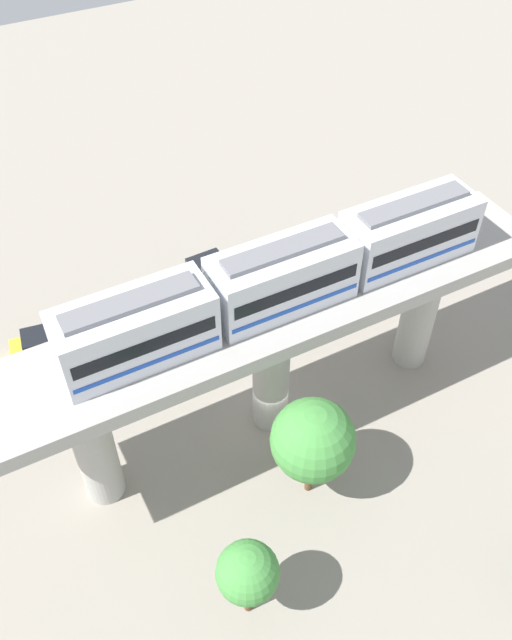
{
  "coord_description": "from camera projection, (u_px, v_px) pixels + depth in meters",
  "views": [
    {
      "loc": [
        -19.16,
        11.02,
        30.2
      ],
      "look_at": [
        2.5,
        -0.46,
        5.17
      ],
      "focal_mm": 37.89,
      "sensor_mm": 36.0,
      "label": 1
    }
  ],
  "objects": [
    {
      "name": "parked_car_silver",
      "position": [
        209.0,
        271.0,
        44.37
      ],
      "size": [
        1.94,
        4.26,
        1.76
      ],
      "rotation": [
        0.0,
        0.0,
        0.03
      ],
      "color": "#B2B5BA",
      "rests_on": "ground"
    },
    {
      "name": "parked_car_yellow",
      "position": [
        47.0,
        345.0,
        39.77
      ],
      "size": [
        2.45,
        4.43,
        1.76
      ],
      "rotation": [
        0.0,
        0.0,
        -0.16
      ],
      "color": "yellow",
      "rests_on": "ground"
    },
    {
      "name": "train",
      "position": [
        282.0,
        277.0,
        29.93
      ],
      "size": [
        2.64,
        20.5,
        3.24
      ],
      "color": "silver",
      "rests_on": "viaduct"
    },
    {
      "name": "tree_near_viaduct",
      "position": [
        248.0,
        573.0,
        27.29
      ],
      "size": [
        2.65,
        2.65,
        4.9
      ],
      "color": "brown",
      "rests_on": "ground"
    },
    {
      "name": "parked_car_white",
      "position": [
        141.0,
        322.0,
        41.13
      ],
      "size": [
        1.83,
        4.21,
        1.76
      ],
      "rotation": [
        0.0,
        0.0,
        -0.01
      ],
      "color": "white",
      "rests_on": "ground"
    },
    {
      "name": "ground_plane",
      "position": [
        270.0,
        417.0,
        37.03
      ],
      "size": [
        120.0,
        120.0,
        0.0
      ],
      "primitive_type": "plane",
      "color": "gray"
    },
    {
      "name": "tree_far_corner",
      "position": [
        313.0,
        440.0,
        30.98
      ],
      "size": [
        3.99,
        3.99,
        6.21
      ],
      "color": "brown",
      "rests_on": "ground"
    },
    {
      "name": "viaduct",
      "position": [
        272.0,
        338.0,
        32.44
      ],
      "size": [
        5.2,
        28.85,
        8.61
      ],
      "color": "#A8A59E",
      "rests_on": "ground"
    }
  ]
}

